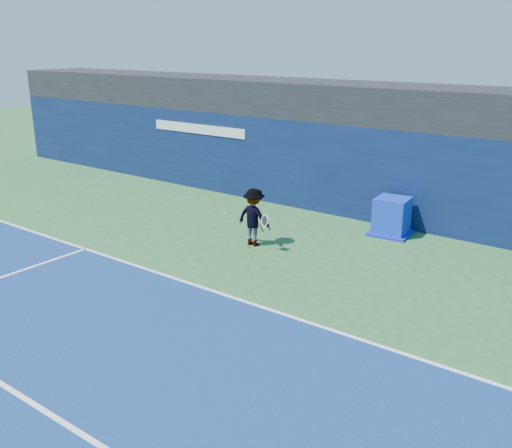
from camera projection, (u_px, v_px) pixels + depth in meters
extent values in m
plane|color=#2D6531|center=(121.00, 349.00, 10.77)|extent=(80.00, 80.00, 0.00)
cube|color=white|center=(223.00, 294.00, 13.05)|extent=(24.00, 0.10, 0.01)
cube|color=white|center=(26.00, 399.00, 9.24)|extent=(24.00, 0.10, 0.01)
cube|color=black|center=(389.00, 104.00, 18.44)|extent=(36.00, 3.00, 1.20)
cube|color=#0B193E|center=(372.00, 173.00, 18.32)|extent=(36.00, 1.00, 3.00)
cube|color=white|center=(198.00, 129.00, 21.65)|extent=(4.50, 0.04, 0.35)
cube|color=#0D2CBF|center=(392.00, 216.00, 16.99)|extent=(1.01, 1.01, 1.12)
cube|color=#0C19B2|center=(390.00, 233.00, 17.15)|extent=(1.27, 1.27, 0.07)
imported|color=white|center=(254.00, 217.00, 16.01)|extent=(1.07, 0.62, 1.64)
cylinder|color=black|center=(262.00, 228.00, 15.62)|extent=(0.08, 0.14, 0.26)
torus|color=white|center=(265.00, 221.00, 15.42)|extent=(0.30, 0.17, 0.29)
cylinder|color=black|center=(265.00, 221.00, 15.42)|extent=(0.25, 0.13, 0.25)
sphere|color=#B8EA1A|center=(225.00, 214.00, 15.49)|extent=(0.07, 0.07, 0.07)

